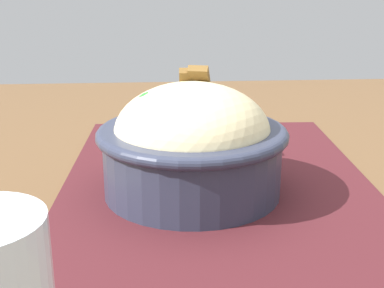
{
  "coord_description": "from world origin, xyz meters",
  "views": [
    {
      "loc": [
        -0.48,
        0.04,
        0.95
      ],
      "look_at": [
        -0.0,
        0.0,
        0.8
      ],
      "focal_mm": 48.97,
      "sensor_mm": 36.0,
      "label": 1
    }
  ],
  "objects": [
    {
      "name": "table",
      "position": [
        0.0,
        0.0,
        0.68
      ],
      "size": [
        1.16,
        0.94,
        0.74
      ],
      "color": "brown",
      "rests_on": "ground_plane"
    },
    {
      "name": "placemat",
      "position": [
        0.02,
        -0.03,
        0.75
      ],
      "size": [
        0.48,
        0.34,
        0.0
      ],
      "primitive_type": "cube",
      "rotation": [
        0.0,
        0.0,
        -0.04
      ],
      "color": "#47191E",
      "rests_on": "table"
    },
    {
      "name": "bowl",
      "position": [
        -0.0,
        0.0,
        0.8
      ],
      "size": [
        0.2,
        0.2,
        0.12
      ],
      "color": "#2D3347",
      "rests_on": "placemat"
    },
    {
      "name": "fork",
      "position": [
        0.1,
        -0.04,
        0.75
      ],
      "size": [
        0.02,
        0.13,
        0.0
      ],
      "color": "#BABABA",
      "rests_on": "placemat"
    }
  ]
}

